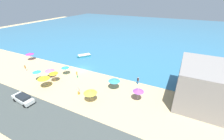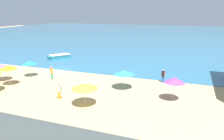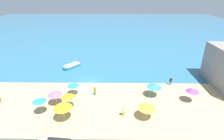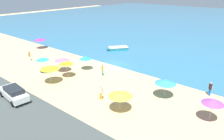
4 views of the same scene
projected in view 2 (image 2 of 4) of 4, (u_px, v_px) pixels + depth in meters
The scene contains 12 objects.
ground_plane at pixel (60, 70), 32.93m from camera, with size 160.00×160.00×0.00m, color tan.
sea at pixel (141, 34), 82.78m from camera, with size 150.00×110.00×0.05m, color teal.
beach_umbrella_0 at pixel (85, 86), 20.19m from camera, with size 2.46×2.46×2.21m.
beach_umbrella_2 at pixel (124, 72), 24.60m from camera, with size 2.44×2.44×2.23m.
beach_umbrella_3 at pixel (0, 66), 27.50m from camera, with size 2.22×2.22×2.25m.
beach_umbrella_4 at pixel (8, 67), 25.75m from camera, with size 2.00×2.00×2.48m.
beach_umbrella_7 at pixel (174, 80), 21.30m from camera, with size 2.04×2.04×2.46m.
beach_umbrella_8 at pixel (29, 63), 29.29m from camera, with size 1.91×1.91×2.20m.
bather_0 at pixel (163, 75), 26.95m from camera, with size 0.51×0.37×1.72m.
bather_1 at pixel (59, 90), 21.88m from camera, with size 0.54×0.33×1.74m.
bather_2 at pixel (52, 72), 28.20m from camera, with size 0.50×0.38×1.75m.
skiff_nearshore at pixel (59, 56), 41.26m from camera, with size 3.75×4.16×0.61m.
Camera 2 is at (18.31, -27.14, 8.69)m, focal length 35.00 mm.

